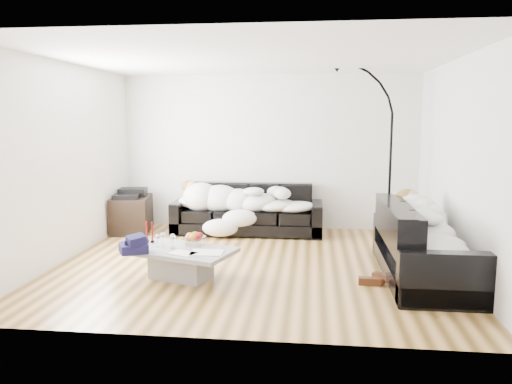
# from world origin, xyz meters

# --- Properties ---
(ground) EXTENTS (5.00, 5.00, 0.00)m
(ground) POSITION_xyz_m (0.00, 0.00, 0.00)
(ground) COLOR brown
(ground) RESTS_ON ground
(wall_back) EXTENTS (5.00, 0.02, 2.60)m
(wall_back) POSITION_xyz_m (0.00, 2.25, 1.30)
(wall_back) COLOR silver
(wall_back) RESTS_ON ground
(wall_left) EXTENTS (0.02, 4.50, 2.60)m
(wall_left) POSITION_xyz_m (-2.50, 0.00, 1.30)
(wall_left) COLOR silver
(wall_left) RESTS_ON ground
(wall_right) EXTENTS (0.02, 4.50, 2.60)m
(wall_right) POSITION_xyz_m (2.50, 0.00, 1.30)
(wall_right) COLOR silver
(wall_right) RESTS_ON ground
(ceiling) EXTENTS (5.00, 5.00, 0.00)m
(ceiling) POSITION_xyz_m (0.00, 0.00, 2.60)
(ceiling) COLOR white
(ceiling) RESTS_ON ground
(sofa_back) EXTENTS (2.43, 0.84, 0.80)m
(sofa_back) POSITION_xyz_m (-0.31, 1.76, 0.40)
(sofa_back) COLOR black
(sofa_back) RESTS_ON ground
(sofa_right) EXTENTS (0.93, 2.16, 0.87)m
(sofa_right) POSITION_xyz_m (2.06, -0.33, 0.44)
(sofa_right) COLOR black
(sofa_right) RESTS_ON ground
(sleeper_back) EXTENTS (2.06, 0.71, 0.41)m
(sleeper_back) POSITION_xyz_m (-0.31, 1.71, 0.63)
(sleeper_back) COLOR white
(sleeper_back) RESTS_ON sofa_back
(sleeper_right) EXTENTS (0.78, 1.85, 0.45)m
(sleeper_right) POSITION_xyz_m (2.06, -0.33, 0.65)
(sleeper_right) COLOR white
(sleeper_right) RESTS_ON sofa_right
(teal_cushion) EXTENTS (0.42, 0.38, 0.20)m
(teal_cushion) POSITION_xyz_m (2.00, 0.34, 0.72)
(teal_cushion) COLOR #0C5849
(teal_cushion) RESTS_ON sofa_right
(coffee_table) EXTENTS (1.38, 1.05, 0.36)m
(coffee_table) POSITION_xyz_m (-0.78, -0.68, 0.18)
(coffee_table) COLOR #939699
(coffee_table) RESTS_ON ground
(fruit_bowl) EXTENTS (0.31, 0.31, 0.16)m
(fruit_bowl) POSITION_xyz_m (-0.65, -0.46, 0.43)
(fruit_bowl) COLOR white
(fruit_bowl) RESTS_ON coffee_table
(wine_glass_a) EXTENTS (0.08, 0.08, 0.16)m
(wine_glass_a) POSITION_xyz_m (-1.02, -0.55, 0.43)
(wine_glass_a) COLOR white
(wine_glass_a) RESTS_ON coffee_table
(wine_glass_b) EXTENTS (0.08, 0.08, 0.15)m
(wine_glass_b) POSITION_xyz_m (-1.07, -0.62, 0.43)
(wine_glass_b) COLOR white
(wine_glass_b) RESTS_ON coffee_table
(wine_glass_c) EXTENTS (0.08, 0.08, 0.17)m
(wine_glass_c) POSITION_xyz_m (-0.87, -0.67, 0.44)
(wine_glass_c) COLOR white
(wine_glass_c) RESTS_ON coffee_table
(candle_left) EXTENTS (0.05, 0.05, 0.27)m
(candle_left) POSITION_xyz_m (-1.27, -0.42, 0.49)
(candle_left) COLOR maroon
(candle_left) RESTS_ON coffee_table
(candle_right) EXTENTS (0.05, 0.05, 0.25)m
(candle_right) POSITION_xyz_m (-1.20, -0.42, 0.48)
(candle_right) COLOR maroon
(candle_right) RESTS_ON coffee_table
(newspaper_a) EXTENTS (0.38, 0.29, 0.01)m
(newspaper_a) POSITION_xyz_m (-0.44, -0.81, 0.36)
(newspaper_a) COLOR silver
(newspaper_a) RESTS_ON coffee_table
(newspaper_b) EXTENTS (0.35, 0.30, 0.01)m
(newspaper_b) POSITION_xyz_m (-0.70, -0.87, 0.36)
(newspaper_b) COLOR silver
(newspaper_b) RESTS_ON coffee_table
(navy_jacket) EXTENTS (0.41, 0.39, 0.16)m
(navy_jacket) POSITION_xyz_m (-1.25, -0.92, 0.52)
(navy_jacket) COLOR black
(navy_jacket) RESTS_ON coffee_table
(shoes) EXTENTS (0.49, 0.40, 0.10)m
(shoes) POSITION_xyz_m (1.49, -0.61, 0.05)
(shoes) COLOR #472311
(shoes) RESTS_ON ground
(av_cabinet) EXTENTS (0.72, 0.94, 0.59)m
(av_cabinet) POSITION_xyz_m (-2.24, 1.65, 0.29)
(av_cabinet) COLOR black
(av_cabinet) RESTS_ON ground
(stereo) EXTENTS (0.49, 0.41, 0.13)m
(stereo) POSITION_xyz_m (-2.24, 1.65, 0.65)
(stereo) COLOR black
(stereo) RESTS_ON av_cabinet
(floor_lamp) EXTENTS (0.94, 0.65, 2.39)m
(floor_lamp) POSITION_xyz_m (1.90, 1.39, 1.19)
(floor_lamp) COLOR black
(floor_lamp) RESTS_ON ground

